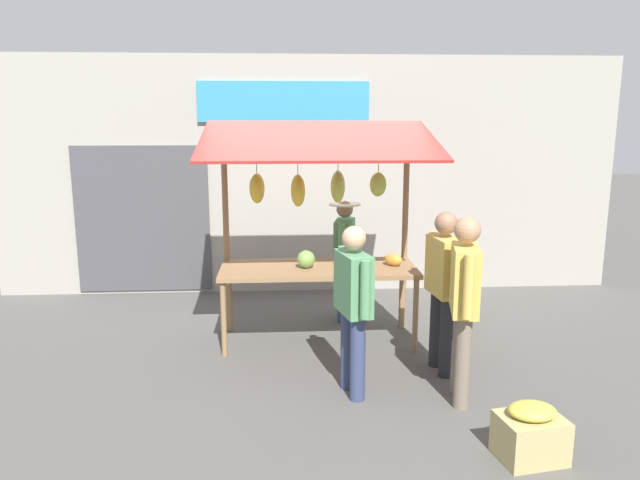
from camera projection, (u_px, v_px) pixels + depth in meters
ground_plane at (318, 340)px, 6.94m from camera, size 40.00×40.00×0.00m
street_backdrop at (306, 176)px, 8.74m from camera, size 9.00×0.30×3.40m
market_stall at (318, 208)px, 6.67m from camera, size 2.50×1.46×2.50m
vendor_with_sunhat at (344, 251)px, 7.52m from camera, size 0.39×0.65×1.52m
shopper_in_striped_shirt at (353, 299)px, 5.43m from camera, size 0.32×0.67×1.59m
shopper_in_grey_tee at (444, 281)px, 5.92m from camera, size 0.28×0.70×1.64m
shopper_with_ponytail at (464, 296)px, 5.28m from camera, size 0.32×0.70×1.70m
produce_crate_near at (531, 433)px, 4.49m from camera, size 0.53×0.45×0.45m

